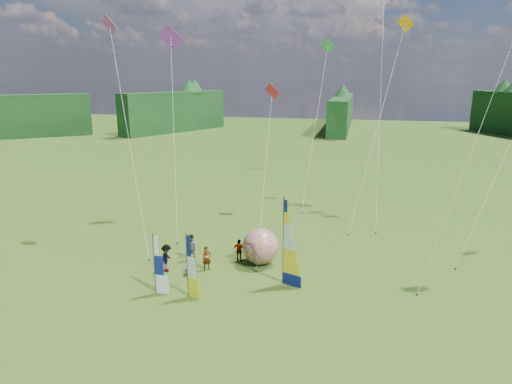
% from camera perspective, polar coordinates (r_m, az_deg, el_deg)
% --- Properties ---
extents(ground, '(220.00, 220.00, 0.00)m').
position_cam_1_polar(ground, '(24.57, 0.17, -14.98)').
color(ground, '#577D21').
rests_on(ground, ground).
extents(treeline_ring, '(210.00, 210.00, 8.00)m').
position_cam_1_polar(treeline_ring, '(22.87, 0.18, -6.22)').
color(treeline_ring, '#1E4E1D').
rests_on(treeline_ring, ground).
extents(feather_banner_main, '(1.35, 0.59, 5.21)m').
position_cam_1_polar(feather_banner_main, '(26.76, 3.42, -6.31)').
color(feather_banner_main, navy).
rests_on(feather_banner_main, ground).
extents(side_banner_left, '(1.00, 0.40, 3.66)m').
position_cam_1_polar(side_banner_left, '(25.75, -8.59, -9.17)').
color(side_banner_left, yellow).
rests_on(side_banner_left, ground).
extents(side_banner_far, '(1.02, 0.13, 3.45)m').
position_cam_1_polar(side_banner_far, '(26.52, -12.58, -8.89)').
color(side_banner_far, white).
rests_on(side_banner_far, ground).
extents(bol_inflatable, '(3.11, 3.11, 2.38)m').
position_cam_1_polar(bol_inflatable, '(30.02, 0.55, -6.82)').
color(bol_inflatable, '#2C179D').
rests_on(bol_inflatable, ground).
extents(spectator_a, '(0.68, 0.64, 1.56)m').
position_cam_1_polar(spectator_a, '(29.39, -6.18, -8.24)').
color(spectator_a, '#66594C').
rests_on(spectator_a, ground).
extents(spectator_b, '(0.98, 0.70, 1.83)m').
position_cam_1_polar(spectator_b, '(30.86, -8.08, -6.91)').
color(spectator_b, '#66594C').
rests_on(spectator_b, ground).
extents(spectator_c, '(0.58, 1.20, 1.78)m').
position_cam_1_polar(spectator_c, '(29.50, -11.10, -8.12)').
color(spectator_c, '#66594C').
rests_on(spectator_c, ground).
extents(spectator_d, '(0.94, 0.47, 1.54)m').
position_cam_1_polar(spectator_d, '(30.51, -2.09, -7.32)').
color(spectator_d, '#66594C').
rests_on(spectator_d, ground).
extents(camp_chair, '(0.55, 0.55, 0.93)m').
position_cam_1_polar(camp_chair, '(28.89, -8.25, -9.41)').
color(camp_chair, '#17154F').
rests_on(camp_chair, ground).
extents(kite_whale, '(8.65, 15.04, 20.81)m').
position_cam_1_polar(kite_whale, '(41.49, 15.34, 11.63)').
color(kite_whale, black).
rests_on(kite_whale, ground).
extents(kite_rainbow_delta, '(8.23, 12.30, 16.95)m').
position_cam_1_polar(kite_rainbow_delta, '(36.55, -10.29, 8.56)').
color(kite_rainbow_delta, red).
rests_on(kite_rainbow_delta, ground).
extents(kite_parafoil, '(10.33, 10.64, 18.51)m').
position_cam_1_polar(kite_parafoil, '(28.82, 25.98, 7.39)').
color(kite_parafoil, '#D20500').
rests_on(kite_parafoil, ground).
extents(small_kite_red, '(6.74, 10.72, 11.95)m').
position_cam_1_polar(small_kite_red, '(38.12, 1.31, 5.22)').
color(small_kite_red, '#E92C3D').
rests_on(small_kite_red, ground).
extents(small_kite_orange, '(6.54, 12.21, 17.63)m').
position_cam_1_polar(small_kite_orange, '(39.22, 15.12, 9.18)').
color(small_kite_orange, '#FFA207').
rests_on(small_kite_orange, ground).
extents(small_kite_yellow, '(9.97, 10.92, 12.10)m').
position_cam_1_polar(small_kite_yellow, '(34.15, 27.85, 2.60)').
color(small_kite_yellow, yellow).
rests_on(small_kite_yellow, ground).
extents(small_kite_pink, '(10.23, 10.66, 16.87)m').
position_cam_1_polar(small_kite_pink, '(33.30, -15.73, 7.63)').
color(small_kite_pink, '#D146A3').
rests_on(small_kite_pink, ground).
extents(small_kite_green, '(4.22, 11.63, 16.09)m').
position_cam_1_polar(small_kite_green, '(44.10, 7.47, 9.07)').
color(small_kite_green, green).
rests_on(small_kite_green, ground).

